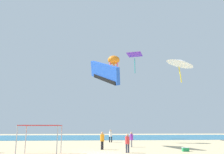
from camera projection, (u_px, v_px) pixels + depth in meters
name	position (u px, v px, depth m)	size (l,w,h in m)	color
ground	(99.00, 154.00, 19.31)	(110.00, 110.00, 0.10)	#D1BA8C
ocean_strip	(94.00, 137.00, 49.76)	(110.00, 24.71, 0.03)	#1E6B93
canopy_tent	(41.00, 127.00, 18.44)	(2.97, 2.61, 2.28)	#B2B2B7
person_near_tent	(102.00, 139.00, 22.63)	(0.40, 0.42, 1.69)	black
person_leftmost	(111.00, 135.00, 33.23)	(0.43, 0.42, 1.76)	black
person_central	(131.00, 138.00, 25.44)	(0.38, 0.42, 1.60)	slate
person_far_shore	(127.00, 142.00, 19.84)	(0.37, 0.37, 1.57)	#33384C
cooler_box	(185.00, 149.00, 20.76)	(0.57, 0.37, 0.35)	#1E8C4C
kite_box_teal	(112.00, 74.00, 46.85)	(1.20, 1.32, 2.14)	teal
kite_delta_white	(180.00, 62.00, 27.60)	(3.94, 3.92, 2.96)	white
kite_parafoil_blue	(104.00, 72.00, 27.63)	(3.25, 6.25, 4.03)	blue
kite_diamond_purple	(135.00, 56.00, 43.73)	(3.44, 3.44, 3.66)	purple
kite_octopus_orange	(114.00, 61.00, 35.71)	(2.49, 2.49, 4.30)	orange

